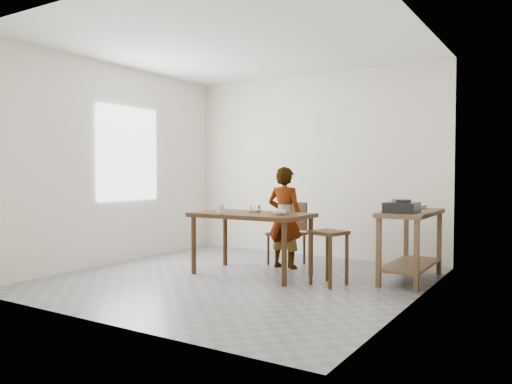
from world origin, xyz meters
The scene contains 17 objects.
floor centered at (0.00, 0.00, -0.02)m, with size 4.00×4.00×0.04m, color gray.
ceiling centered at (0.00, 0.00, 2.72)m, with size 4.00×4.00×0.04m, color white.
wall_back centered at (0.00, 2.02, 1.35)m, with size 4.00×0.04×2.70m, color white.
wall_front centered at (0.00, -2.02, 1.35)m, with size 4.00×0.04×2.70m, color white.
wall_left centered at (-2.02, 0.00, 1.35)m, with size 0.04×4.00×2.70m, color white.
wall_right centered at (2.02, 0.00, 1.35)m, with size 0.04×4.00×2.70m, color white.
window_pane centered at (-1.97, 0.20, 1.50)m, with size 0.02×1.10×1.30m, color white.
dining_table centered at (0.00, 0.30, 0.38)m, with size 1.40×0.80×0.75m, color #36200F, non-canonical shape.
prep_counter centered at (1.72, 1.00, 0.40)m, with size 0.50×1.20×0.80m, color brown, non-canonical shape.
child centered at (0.13, 0.90, 0.66)m, with size 0.48×0.32×1.31m, color white.
dining_chair centered at (0.03, 1.12, 0.42)m, with size 0.40×0.40×0.84m, color #36200F, non-canonical shape.
stool centered at (1.01, 0.29, 0.30)m, with size 0.34×0.34×0.60m, color #36200F, non-canonical shape.
glass_tumbler centered at (-0.32, 0.10, 0.80)m, with size 0.08×0.08×0.10m, color silver.
small_bowl centered at (0.42, 0.24, 0.77)m, with size 0.15×0.15×0.05m, color white.
banana centered at (-0.02, 0.39, 0.78)m, with size 0.18×0.13×0.06m, color #E2C947, non-canonical shape.
serving_bowl centered at (1.71, 1.42, 0.83)m, with size 0.21×0.21×0.05m, color white.
gas_burner centered at (1.70, 0.67, 0.86)m, with size 0.34×0.34×0.11m, color black.
Camera 1 is at (3.22, -4.76, 1.23)m, focal length 35.00 mm.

